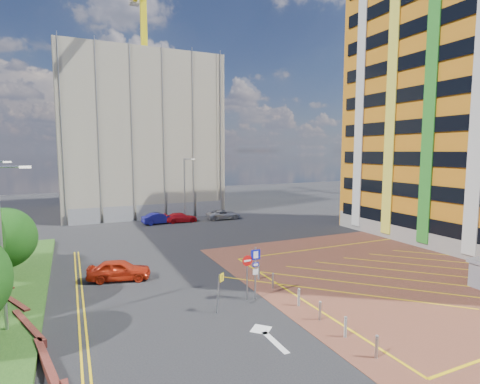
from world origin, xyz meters
TOP-DOWN VIEW (x-y plane):
  - ground at (0.00, 0.00)m, footprint 140.00×140.00m
  - forecourt at (14.00, 0.00)m, footprint 26.00×26.00m
  - retaining_wall at (-11.80, 2.00)m, footprint 6.06×20.33m
  - tree_c at (-13.50, 10.00)m, footprint 4.00×4.00m
  - lamp_left_near at (-12.42, 2.00)m, footprint 1.53×0.16m
  - lamp_back at (4.08, 28.00)m, footprint 1.53×0.16m
  - sign_cluster at (0.30, 0.98)m, footprint 1.17×0.12m
  - warning_sign at (-2.18, 0.08)m, footprint 0.54×0.37m
  - bollard_row at (2.30, -1.67)m, footprint 0.14×11.14m
  - construction_building at (0.00, 40.00)m, footprint 21.20×19.20m
  - tower_crane at (2.00, 39.44)m, footprint 1.60×35.00m
  - construction_fence at (1.00, 30.00)m, footprint 21.60×0.06m
  - car_red_left at (-6.57, 7.90)m, footprint 4.51×2.73m
  - car_blue_back at (0.39, 26.78)m, footprint 4.30×1.90m
  - car_red_back at (3.09, 26.72)m, footprint 4.14×1.78m
  - car_silver_back at (8.69, 26.42)m, footprint 4.53×2.28m

SIDE VIEW (x-z plane):
  - ground at x=0.00m, z-range 0.00..0.00m
  - forecourt at x=14.00m, z-range 0.00..0.02m
  - retaining_wall at x=-11.80m, z-range 0.00..0.40m
  - bollard_row at x=2.30m, z-range 0.02..0.92m
  - car_red_back at x=3.09m, z-range 0.00..1.19m
  - car_silver_back at x=8.69m, z-range 0.00..1.23m
  - car_blue_back at x=0.39m, z-range 0.00..1.37m
  - car_red_left at x=-6.57m, z-range 0.00..1.44m
  - construction_fence at x=1.00m, z-range 0.00..2.00m
  - warning_sign at x=-2.18m, z-range 0.31..2.55m
  - sign_cluster at x=0.30m, z-range 0.35..3.55m
  - tree_c at x=-13.50m, z-range 0.74..5.64m
  - lamp_back at x=4.08m, z-range 0.36..8.36m
  - lamp_left_near at x=-12.42m, z-range 0.66..8.66m
  - construction_building at x=0.00m, z-range 0.00..22.00m
  - tower_crane at x=2.00m, z-range 8.15..43.55m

